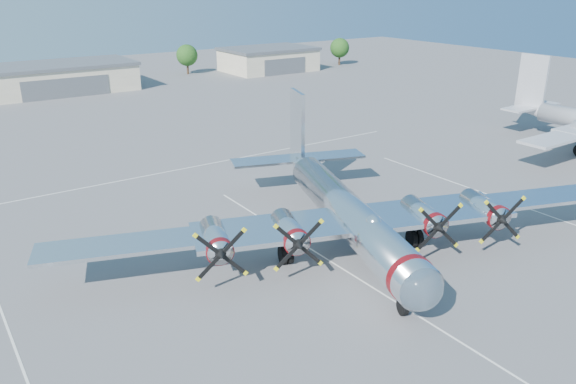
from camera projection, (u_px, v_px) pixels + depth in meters
ground at (313, 251)px, 44.62m from camera, size 260.00×260.00×0.00m
parking_lines at (327, 259)px, 43.27m from camera, size 60.00×50.08×0.01m
hangar_center at (56, 78)px, 106.94m from camera, size 28.60×14.60×5.40m
hangar_east at (268, 59)px, 132.28m from camera, size 20.60×14.60×5.40m
tree_east at (187, 55)px, 126.90m from camera, size 4.80×4.80×6.64m
tree_far_east at (340, 48)px, 140.79m from camera, size 4.80×4.80×6.64m
main_bomber_b29 at (343, 244)px, 45.79m from camera, size 53.35×44.36×10.10m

